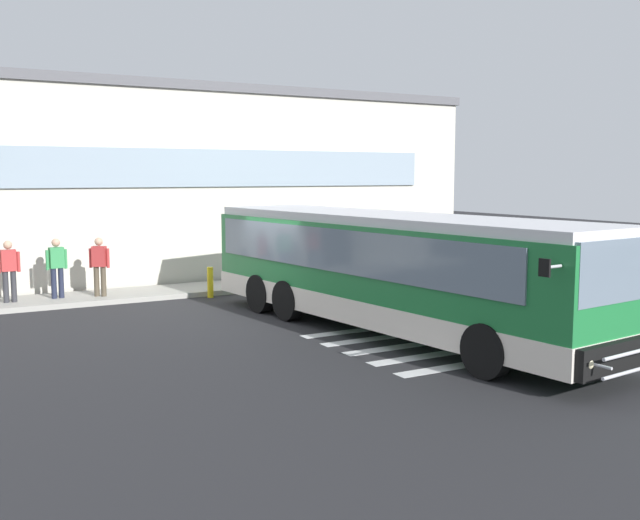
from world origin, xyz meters
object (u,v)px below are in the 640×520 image
object	(u,v)px
passenger_near_column	(9,268)
passenger_by_doorway	(56,264)
bus_main_foreground	(392,274)
passenger_at_curb_edge	(99,264)
safety_bollard_yellow	(210,282)

from	to	relation	value
passenger_near_column	passenger_by_doorway	xyz separation A→B (m)	(1.24, 0.09, 0.03)
bus_main_foreground	passenger_at_curb_edge	distance (m)	8.87
passenger_by_doorway	safety_bollard_yellow	world-z (taller)	passenger_by_doorway
bus_main_foreground	safety_bollard_yellow	world-z (taller)	bus_main_foreground
passenger_at_curb_edge	safety_bollard_yellow	world-z (taller)	passenger_at_curb_edge
bus_main_foreground	safety_bollard_yellow	xyz separation A→B (m)	(-1.87, 6.52, -0.89)
bus_main_foreground	passenger_near_column	world-z (taller)	bus_main_foreground
passenger_by_doorway	passenger_at_curb_edge	bearing A→B (deg)	-14.32
bus_main_foreground	passenger_by_doorway	distance (m)	9.75
passenger_by_doorway	bus_main_foreground	bearing A→B (deg)	-52.40
passenger_near_column	bus_main_foreground	bearing A→B (deg)	-46.73
bus_main_foreground	passenger_by_doorway	world-z (taller)	bus_main_foreground
passenger_by_doorway	passenger_at_curb_edge	distance (m)	1.15
passenger_by_doorway	safety_bollard_yellow	size ratio (longest dim) A/B	1.86
passenger_near_column	safety_bollard_yellow	distance (m)	5.47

